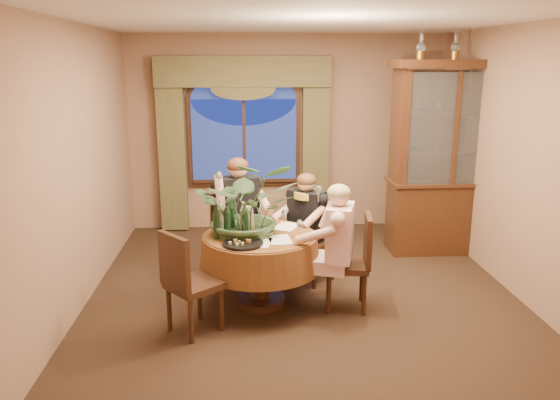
{
  "coord_description": "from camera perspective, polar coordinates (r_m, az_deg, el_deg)",
  "views": [
    {
      "loc": [
        -0.59,
        -5.41,
        2.42
      ],
      "look_at": [
        -0.26,
        -0.25,
        1.1
      ],
      "focal_mm": 35.0,
      "sensor_mm": 36.0,
      "label": 1
    }
  ],
  "objects": [
    {
      "name": "floor",
      "position": [
        5.96,
        2.33,
        -9.66
      ],
      "size": [
        5.0,
        5.0,
        0.0
      ],
      "primitive_type": "plane",
      "color": "black",
      "rests_on": "ground"
    },
    {
      "name": "wall_back",
      "position": [
        8.0,
        0.55,
        6.98
      ],
      "size": [
        4.5,
        0.0,
        4.5
      ],
      "primitive_type": "plane",
      "rotation": [
        1.57,
        0.0,
        0.0
      ],
      "color": "#86624A",
      "rests_on": "ground"
    },
    {
      "name": "wall_right",
      "position": [
        6.2,
        23.68,
        3.63
      ],
      "size": [
        0.0,
        5.0,
        5.0
      ],
      "primitive_type": "plane",
      "rotation": [
        1.57,
        0.0,
        -1.57
      ],
      "color": "#86624A",
      "rests_on": "ground"
    },
    {
      "name": "ceiling",
      "position": [
        5.46,
        2.64,
        18.29
      ],
      "size": [
        5.0,
        5.0,
        0.0
      ],
      "primitive_type": "plane",
      "rotation": [
        3.14,
        0.0,
        0.0
      ],
      "color": "white",
      "rests_on": "wall_back"
    },
    {
      "name": "window",
      "position": [
        7.92,
        -3.77,
        6.14
      ],
      "size": [
        1.62,
        0.1,
        1.32
      ],
      "primitive_type": null,
      "color": "navy",
      "rests_on": "wall_back"
    },
    {
      "name": "arched_transom",
      "position": [
        7.85,
        -3.86,
        11.79
      ],
      "size": [
        1.6,
        0.06,
        0.44
      ],
      "primitive_type": null,
      "color": "navy",
      "rests_on": "wall_back"
    },
    {
      "name": "drapery_left",
      "position": [
        7.96,
        -11.21,
        5.07
      ],
      "size": [
        0.38,
        0.14,
        2.32
      ],
      "primitive_type": "cube",
      "color": "#4C4624",
      "rests_on": "floor"
    },
    {
      "name": "drapery_right",
      "position": [
        7.96,
        3.72,
        5.31
      ],
      "size": [
        0.38,
        0.14,
        2.32
      ],
      "primitive_type": "cube",
      "color": "#4C4624",
      "rests_on": "floor"
    },
    {
      "name": "swag_valance",
      "position": [
        7.77,
        -3.89,
        13.24
      ],
      "size": [
        2.45,
        0.16,
        0.42
      ],
      "primitive_type": null,
      "color": "#4C4624",
      "rests_on": "wall_back"
    },
    {
      "name": "dining_table",
      "position": [
        5.56,
        -2.08,
        -7.3
      ],
      "size": [
        1.48,
        1.48,
        0.75
      ],
      "primitive_type": "cylinder",
      "rotation": [
        0.0,
        0.0,
        -0.24
      ],
      "color": "maroon",
      "rests_on": "floor"
    },
    {
      "name": "china_cabinet",
      "position": [
        7.25,
        17.04,
        4.14
      ],
      "size": [
        1.5,
        0.59,
        2.44
      ],
      "primitive_type": "cube",
      "color": "#33180A",
      "rests_on": "floor"
    },
    {
      "name": "oil_lamp_left",
      "position": [
        7.01,
        14.51,
        15.41
      ],
      "size": [
        0.11,
        0.11,
        0.34
      ],
      "primitive_type": null,
      "color": "#A5722D",
      "rests_on": "china_cabinet"
    },
    {
      "name": "oil_lamp_center",
      "position": [
        7.15,
        17.87,
        15.15
      ],
      "size": [
        0.11,
        0.11,
        0.34
      ],
      "primitive_type": null,
      "color": "#A5722D",
      "rests_on": "china_cabinet"
    },
    {
      "name": "oil_lamp_right",
      "position": [
        7.31,
        21.08,
        14.86
      ],
      "size": [
        0.11,
        0.11,
        0.34
      ],
      "primitive_type": null,
      "color": "#A5722D",
      "rests_on": "china_cabinet"
    },
    {
      "name": "chair_right",
      "position": [
        5.49,
        6.97,
        -6.49
      ],
      "size": [
        0.48,
        0.48,
        0.96
      ],
      "primitive_type": "cube",
      "rotation": [
        0.0,
        0.0,
        1.43
      ],
      "color": "black",
      "rests_on": "floor"
    },
    {
      "name": "chair_back_right",
      "position": [
        6.13,
        3.37,
        -4.17
      ],
      "size": [
        0.59,
        0.59,
        0.96
      ],
      "primitive_type": "cube",
      "rotation": [
        0.0,
        0.0,
        -3.92
      ],
      "color": "black",
      "rests_on": "floor"
    },
    {
      "name": "chair_back",
      "position": [
        6.19,
        -4.79,
        -4.0
      ],
      "size": [
        0.54,
        0.54,
        0.96
      ],
      "primitive_type": "cube",
      "rotation": [
        0.0,
        0.0,
        -2.78
      ],
      "color": "black",
      "rests_on": "floor"
    },
    {
      "name": "chair_front_left",
      "position": [
        5.05,
        -8.96,
        -8.46
      ],
      "size": [
        0.59,
        0.59,
        0.96
      ],
      "primitive_type": "cube",
      "rotation": [
        0.0,
        0.0,
        -0.86
      ],
      "color": "black",
      "rests_on": "floor"
    },
    {
      "name": "person_pink",
      "position": [
        5.32,
        6.23,
        -5.18
      ],
      "size": [
        0.54,
        0.57,
        1.3
      ],
      "primitive_type": null,
      "rotation": [
        0.0,
        0.0,
        1.29
      ],
      "color": "beige",
      "rests_on": "floor"
    },
    {
      "name": "person_back",
      "position": [
        6.21,
        -4.38,
        -1.85
      ],
      "size": [
        0.6,
        0.57,
        1.39
      ],
      "primitive_type": null,
      "rotation": [
        0.0,
        0.0,
        -2.87
      ],
      "color": "black",
      "rests_on": "floor"
    },
    {
      "name": "person_scarf",
      "position": [
        6.08,
        2.81,
        -2.9
      ],
      "size": [
        0.61,
        0.6,
        1.25
      ],
      "primitive_type": null,
      "rotation": [
        0.0,
        0.0,
        -3.87
      ],
      "color": "black",
      "rests_on": "floor"
    },
    {
      "name": "stoneware_vase",
      "position": [
        5.46,
        -3.43,
        -1.99
      ],
      "size": [
        0.15,
        0.15,
        0.28
      ],
      "primitive_type": null,
      "color": "#927859",
      "rests_on": "dining_table"
    },
    {
      "name": "centerpiece_plant",
      "position": [
        5.34,
        -3.42,
        3.09
      ],
      "size": [
        1.0,
        1.11,
        0.87
      ],
      "primitive_type": "imported",
      "color": "#375532",
      "rests_on": "dining_table"
    },
    {
      "name": "olive_bowl",
      "position": [
        5.38,
        -1.49,
        -3.5
      ],
      "size": [
        0.16,
        0.16,
        0.05
      ],
      "primitive_type": "imported",
      "color": "#546137",
      "rests_on": "dining_table"
    },
    {
      "name": "cheese_platter",
      "position": [
        5.13,
        -3.88,
        -4.56
      ],
      "size": [
        0.38,
        0.38,
        0.02
      ],
      "primitive_type": "cylinder",
      "color": "black",
      "rests_on": "dining_table"
    },
    {
      "name": "wine_bottle_0",
      "position": [
        5.49,
        -6.18,
        -1.67
      ],
      "size": [
        0.07,
        0.07,
        0.33
      ],
      "primitive_type": "cylinder",
      "color": "tan",
      "rests_on": "dining_table"
    },
    {
      "name": "wine_bottle_1",
      "position": [
        5.37,
        -5.56,
        -2.02
      ],
      "size": [
        0.07,
        0.07,
        0.33
      ],
      "primitive_type": "cylinder",
      "color": "black",
      "rests_on": "dining_table"
    },
    {
      "name": "wine_bottle_2",
      "position": [
        5.52,
        -5.11,
        -1.58
      ],
      "size": [
        0.07,
        0.07,
        0.33
      ],
      "primitive_type": "cylinder",
      "color": "black",
      "rests_on": "dining_table"
    },
    {
      "name": "wine_bottle_3",
      "position": [
        5.35,
        -3.7,
        -2.07
      ],
      "size": [
        0.07,
        0.07,
        0.33
      ],
      "primitive_type": "cylinder",
      "color": "black",
      "rests_on": "dining_table"
    },
    {
      "name": "wine_bottle_4",
      "position": [
        5.4,
        -3.84,
        -1.91
      ],
      "size": [
        0.07,
        0.07,
        0.33
      ],
      "primitive_type": "cylinder",
      "color": "tan",
      "rests_on": "dining_table"
    },
    {
      "name": "wine_bottle_5",
      "position": [
        5.29,
        -6.65,
        -2.31
      ],
      "size": [
        0.07,
        0.07,
        0.33
      ],
      "primitive_type": "cylinder",
      "color": "black",
      "rests_on": "dining_table"
    },
    {
      "name": "tasting_paper_0",
      "position": [
        5.26,
        -0.04,
        -4.17
      ],
      "size": [
        0.24,
        0.32,
        0.0
      ],
      "primitive_type": "cube",
      "rotation": [
        0.0,
        0.0,
        0.1
      ],
      "color": "white",
      "rests_on": "dining_table"
    },
    {
      "name": "tasting_paper_1",
      "position": [
        5.67,
        0.65,
        -2.79
      ],
      "size": [
        0.32,
        0.36,
        0.0
      ],
      "primitive_type": "cube",
      "rotation": [
        0.0,
        0.0,
        -0.47
      ],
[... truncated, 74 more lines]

